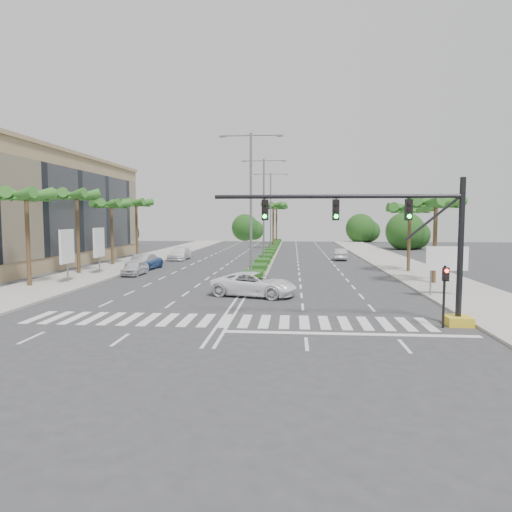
{
  "coord_description": "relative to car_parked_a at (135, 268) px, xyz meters",
  "views": [
    {
      "loc": [
        3.42,
        -22.74,
        5.25
      ],
      "look_at": [
        1.22,
        4.11,
        3.0
      ],
      "focal_mm": 32.0,
      "sensor_mm": 36.0,
      "label": 1
    }
  ],
  "objects": [
    {
      "name": "building",
      "position": [
        -14.92,
        8.16,
        5.34
      ],
      "size": [
        12.0,
        36.0,
        12.0
      ],
      "primitive_type": "cube",
      "color": "tan",
      "rests_on": "ground"
    },
    {
      "name": "median",
      "position": [
        11.08,
        27.16,
        -0.56
      ],
      "size": [
        2.2,
        75.0,
        0.2
      ],
      "primitive_type": "cube",
      "color": "gray",
      "rests_on": "ground"
    },
    {
      "name": "streetlight_mid",
      "position": [
        11.08,
        12.16,
        6.15
      ],
      "size": [
        5.1,
        0.25,
        12.0
      ],
      "color": "slate",
      "rests_on": "ground"
    },
    {
      "name": "palm_left_far",
      "position": [
        -5.42,
        8.16,
        5.84
      ],
      "size": [
        4.57,
        4.68,
        7.35
      ],
      "color": "brown",
      "rests_on": "ground"
    },
    {
      "name": "streetlight_near",
      "position": [
        11.08,
        -3.84,
        6.15
      ],
      "size": [
        5.1,
        0.25,
        12.0
      ],
      "color": "slate",
      "rests_on": "ground"
    },
    {
      "name": "signal_gantry",
      "position": [
        20.35,
        -17.84,
        2.8
      ],
      "size": [
        12.6,
        1.2,
        7.2
      ],
      "color": "gold",
      "rests_on": "ground"
    },
    {
      "name": "palm_median_a",
      "position": [
        11.08,
        37.16,
        6.51
      ],
      "size": [
        4.57,
        4.68,
        8.05
      ],
      "color": "brown",
      "rests_on": "ground"
    },
    {
      "name": "palm_median_b",
      "position": [
        11.08,
        52.16,
        6.51
      ],
      "size": [
        4.57,
        4.68,
        8.05
      ],
      "color": "brown",
      "rests_on": "ground"
    },
    {
      "name": "footpath_left",
      "position": [
        -4.12,
        2.16,
        -0.58
      ],
      "size": [
        6.0,
        120.0,
        0.15
      ],
      "primitive_type": "cube",
      "color": "gray",
      "rests_on": "ground"
    },
    {
      "name": "car_parked_b",
      "position": [
        -0.67,
        4.05,
        0.14
      ],
      "size": [
        1.96,
        4.95,
        1.6
      ],
      "primitive_type": "imported",
      "rotation": [
        0.0,
        0.0,
        -0.05
      ],
      "color": "#B2B1B6",
      "rests_on": "ground"
    },
    {
      "name": "car_parked_a",
      "position": [
        0.0,
        0.0,
        0.0
      ],
      "size": [
        1.7,
        3.92,
        1.32
      ],
      "primitive_type": "imported",
      "rotation": [
        0.0,
        0.0,
        -0.04
      ],
      "color": "silver",
      "rests_on": "ground"
    },
    {
      "name": "footpath_right",
      "position": [
        26.28,
        2.16,
        -0.58
      ],
      "size": [
        6.0,
        120.0,
        0.15
      ],
      "primitive_type": "cube",
      "color": "gray",
      "rests_on": "ground"
    },
    {
      "name": "streetlight_far",
      "position": [
        11.08,
        28.16,
        6.15
      ],
      "size": [
        5.1,
        0.25,
        12.0
      ],
      "color": "slate",
      "rests_on": "ground"
    },
    {
      "name": "palm_right_far",
      "position": [
        25.58,
        4.16,
        5.26
      ],
      "size": [
        4.57,
        4.68,
        6.75
      ],
      "color": "brown",
      "rests_on": "ground"
    },
    {
      "name": "palm_left_near",
      "position": [
        -5.42,
        -7.84,
        6.03
      ],
      "size": [
        4.57,
        4.68,
        7.55
      ],
      "color": "brown",
      "rests_on": "ground"
    },
    {
      "name": "car_right",
      "position": [
        20.47,
        17.05,
        0.06
      ],
      "size": [
        1.96,
        4.48,
        1.43
      ],
      "primitive_type": "imported",
      "rotation": [
        0.0,
        0.0,
        3.04
      ],
      "color": "silver",
      "rests_on": "ground"
    },
    {
      "name": "car_parked_d",
      "position": [
        0.23,
        15.85,
        0.11
      ],
      "size": [
        2.3,
        5.37,
        1.54
      ],
      "primitive_type": "imported",
      "rotation": [
        0.0,
        0.0,
        -0.03
      ],
      "color": "white",
      "rests_on": "ground"
    },
    {
      "name": "palm_left_end",
      "position": [
        -5.42,
        16.16,
        6.22
      ],
      "size": [
        4.57,
        4.68,
        7.75
      ],
      "color": "brown",
      "rests_on": "ground"
    },
    {
      "name": "car_crossing",
      "position": [
        11.88,
        -10.29,
        0.15
      ],
      "size": [
        6.29,
        4.12,
        1.61
      ],
      "primitive_type": "imported",
      "rotation": [
        0.0,
        0.0,
        1.3
      ],
      "color": "white",
      "rests_on": "ground"
    },
    {
      "name": "palm_left_mid",
      "position": [
        -5.42,
        0.16,
        6.42
      ],
      "size": [
        4.57,
        4.68,
        7.95
      ],
      "color": "brown",
      "rests_on": "ground"
    },
    {
      "name": "median_grass",
      "position": [
        11.08,
        27.16,
        -0.44
      ],
      "size": [
        1.8,
        75.0,
        0.04
      ],
      "primitive_type": "cube",
      "color": "#385D20",
      "rests_on": "median"
    },
    {
      "name": "palm_right_near",
      "position": [
        25.58,
        -3.84,
        5.55
      ],
      "size": [
        4.57,
        4.68,
        7.05
      ],
      "color": "brown",
      "rests_on": "ground"
    },
    {
      "name": "billboard_near",
      "position": [
        -3.42,
        -5.84,
        2.3
      ],
      "size": [
        0.18,
        2.1,
        4.35
      ],
      "color": "slate",
      "rests_on": "ground"
    },
    {
      "name": "car_parked_c",
      "position": [
        -0.72,
        4.7,
        0.05
      ],
      "size": [
        2.89,
        5.32,
        1.42
      ],
      "primitive_type": "imported",
      "rotation": [
        0.0,
        0.0,
        -0.11
      ],
      "color": "#33589C",
      "rests_on": "ground"
    },
    {
      "name": "pedestrian_signal",
      "position": [
        21.68,
        -18.52,
        1.39
      ],
      "size": [
        0.28,
        0.36,
        3.0
      ],
      "color": "black",
      "rests_on": "ground"
    },
    {
      "name": "ground",
      "position": [
        11.08,
        -17.84,
        -0.66
      ],
      "size": [
        160.0,
        160.0,
        0.0
      ],
      "primitive_type": "plane",
      "color": "#333335",
      "rests_on": "ground"
    },
    {
      "name": "direction_sign",
      "position": [
        24.58,
        -9.85,
        1.79
      ],
      "size": [
        2.7,
        0.11,
        3.4
      ],
      "color": "slate",
      "rests_on": "ground"
    },
    {
      "name": "billboard_far",
      "position": [
        -3.42,
        0.16,
        2.3
      ],
      "size": [
        0.18,
        2.1,
        4.35
      ],
      "color": "slate",
      "rests_on": "ground"
    }
  ]
}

